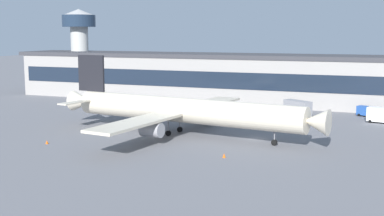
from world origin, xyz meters
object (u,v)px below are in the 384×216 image
airliner (181,110)px  traffic_cone_0 (224,155)px  stair_truck (381,114)px  follow_me_car (109,99)px  traffic_cone_1 (47,142)px  control_tower (79,40)px  crew_van (368,111)px  catering_truck (298,108)px

airliner → traffic_cone_0: bearing=-46.5°
stair_truck → follow_me_car: bearing=175.7°
traffic_cone_1 → control_tower: bearing=119.6°
airliner → traffic_cone_0: size_ratio=82.93×
airliner → crew_van: 50.85m
follow_me_car → traffic_cone_1: 54.68m
crew_van → catering_truck: bearing=-154.6°
crew_van → traffic_cone_0: size_ratio=8.00×
traffic_cone_0 → traffic_cone_1: (-33.89, -2.25, -0.01)m
control_tower → crew_van: 98.25m
airliner → traffic_cone_0: airliner is taller
follow_me_car → control_tower: bearing=139.0°
traffic_cone_1 → airliner: bearing=40.4°
follow_me_car → crew_van: bearing=2.0°
catering_truck → traffic_cone_1: (-38.46, -46.75, -1.95)m
control_tower → traffic_cone_1: 84.70m
follow_me_car → stair_truck: (74.93, -5.69, 0.89)m
follow_me_car → traffic_cone_1: bearing=-71.3°
airliner → catering_truck: bearing=58.1°
stair_truck → traffic_cone_1: 73.60m
traffic_cone_0 → follow_me_car: bearing=136.1°
control_tower → catering_truck: control_tower is taller
control_tower → catering_truck: (79.37, -25.29, -15.68)m
traffic_cone_1 → traffic_cone_0: bearing=3.8°
control_tower → catering_truck: 84.76m
follow_me_car → stair_truck: bearing=-4.3°
stair_truck → catering_truck: catering_truck is taller
stair_truck → catering_truck: (-18.90, 0.67, 0.31)m
stair_truck → crew_van: (-3.07, 8.18, -0.52)m
traffic_cone_0 → crew_van: bearing=68.6°
control_tower → stair_truck: control_tower is taller
traffic_cone_0 → traffic_cone_1: size_ratio=1.03×
control_tower → follow_me_car: 35.22m
airliner → traffic_cone_1: size_ratio=85.24×
control_tower → crew_van: control_tower is taller
control_tower → traffic_cone_1: size_ratio=41.64×
follow_me_car → airliner: bearing=-42.9°
stair_truck → traffic_cone_1: (-57.36, -46.08, -1.64)m
catering_truck → crew_van: bearing=25.4°
traffic_cone_1 → follow_me_car: bearing=108.7°
traffic_cone_1 → stair_truck: bearing=38.8°
control_tower → follow_me_car: (23.34, -20.26, -16.88)m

